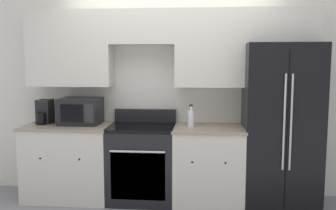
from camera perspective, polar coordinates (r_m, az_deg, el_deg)
The scene contains 8 objects.
wall_back at distance 4.56m, azimuth 0.53°, elevation 5.04°, with size 8.00×0.39×2.60m.
lower_cabinets_left at distance 4.72m, azimuth -14.76°, elevation -8.28°, with size 1.03×0.64×0.90m.
lower_cabinets_right at distance 4.45m, azimuth 6.15°, elevation -9.02°, with size 0.82×0.64×0.90m.
oven_range at distance 4.50m, azimuth -3.96°, elevation -8.75°, with size 0.77×0.65×1.06m.
refrigerator at distance 4.50m, azimuth 16.63°, elevation -2.88°, with size 0.83×0.80×1.85m.
microwave at distance 4.62m, azimuth -13.17°, elevation -0.90°, with size 0.48×0.40×0.31m.
bottle at distance 4.32m, azimuth 3.53°, elevation -1.99°, with size 0.08×0.08×0.26m.
electric_kettle at distance 4.80m, azimuth -18.29°, elevation -1.06°, with size 0.16×0.27×0.29m.
Camera 1 is at (0.39, -3.97, 1.66)m, focal length 40.00 mm.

